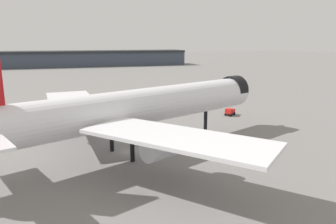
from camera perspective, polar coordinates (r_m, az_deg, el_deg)
ground at (r=55.74m, az=-7.18°, el=-7.17°), size 900.00×900.00×0.00m
airliner_near_gate at (r=53.32m, az=-6.35°, el=0.59°), size 61.08×54.52×17.57m
terminal_building at (r=251.86m, az=-22.32°, el=8.77°), size 216.50×49.89×22.19m
baggage_tug_wing at (r=83.51m, az=11.02°, el=0.07°), size 3.55×3.18×1.85m
baggage_cart_trailing at (r=89.71m, az=-8.90°, el=1.02°), size 2.83×2.65×1.82m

